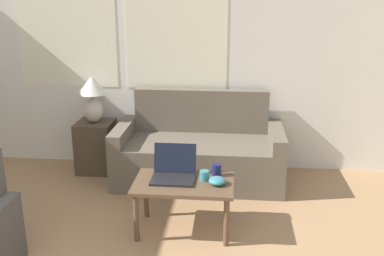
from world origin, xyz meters
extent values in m
cube|color=white|center=(0.00, 4.12, 1.30)|extent=(5.83, 0.05, 2.60)
cube|color=white|center=(-0.68, 4.09, 1.55)|extent=(1.10, 0.01, 1.30)
cube|color=white|center=(0.53, 4.09, 1.55)|extent=(1.10, 0.01, 1.30)
cube|color=#665B4C|center=(0.82, 3.62, 0.22)|extent=(1.46, 0.81, 0.45)
cube|color=#665B4C|center=(0.82, 3.97, 0.46)|extent=(1.46, 0.12, 0.92)
cube|color=#665B4C|center=(0.02, 3.62, 0.30)|extent=(0.14, 0.81, 0.60)
cube|color=#665B4C|center=(1.61, 3.62, 0.30)|extent=(0.14, 0.81, 0.60)
cube|color=#4C3D2D|center=(-0.34, 3.82, 0.28)|extent=(0.39, 0.39, 0.57)
ellipsoid|color=beige|center=(-0.34, 3.82, 0.70)|extent=(0.20, 0.20, 0.26)
cylinder|color=tan|center=(-0.34, 3.82, 0.85)|extent=(0.02, 0.02, 0.06)
cone|color=white|center=(-0.34, 3.82, 0.98)|extent=(0.31, 0.31, 0.19)
cube|color=brown|center=(0.78, 2.60, 0.43)|extent=(0.82, 0.51, 0.03)
cylinder|color=brown|center=(0.42, 2.40, 0.21)|extent=(0.04, 0.04, 0.41)
cylinder|color=brown|center=(1.14, 2.40, 0.21)|extent=(0.04, 0.04, 0.41)
cylinder|color=brown|center=(0.42, 2.81, 0.21)|extent=(0.04, 0.04, 0.41)
cylinder|color=brown|center=(1.14, 2.81, 0.21)|extent=(0.04, 0.04, 0.41)
cube|color=black|center=(0.68, 2.62, 0.45)|extent=(0.36, 0.25, 0.02)
cube|color=black|center=(0.68, 2.78, 0.58)|extent=(0.36, 0.08, 0.25)
cylinder|color=teal|center=(0.94, 2.66, 0.48)|extent=(0.08, 0.08, 0.08)
cylinder|color=#191E4C|center=(1.04, 2.76, 0.49)|extent=(0.08, 0.08, 0.10)
ellipsoid|color=teal|center=(1.05, 2.58, 0.48)|extent=(0.14, 0.14, 0.06)
camera|label=1|loc=(1.16, -0.76, 1.97)|focal=42.00mm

